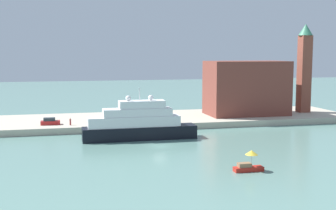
{
  "coord_description": "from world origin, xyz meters",
  "views": [
    {
      "loc": [
        -17.26,
        -78.95,
        17.44
      ],
      "look_at": [
        2.98,
        6.0,
        7.04
      ],
      "focal_mm": 46.8,
      "sensor_mm": 36.0,
      "label": 1
    }
  ],
  "objects_px": {
    "small_motorboat": "(249,163)",
    "mooring_bollard": "(170,121)",
    "bell_tower": "(304,65)",
    "large_yacht": "(138,124)",
    "harbor_building": "(246,88)",
    "parked_car": "(50,122)",
    "person_figure": "(70,122)"
  },
  "relations": [
    {
      "from": "small_motorboat",
      "to": "mooring_bollard",
      "type": "relative_size",
      "value": 6.01
    },
    {
      "from": "bell_tower",
      "to": "large_yacht",
      "type": "bearing_deg",
      "value": -157.94
    },
    {
      "from": "harbor_building",
      "to": "parked_car",
      "type": "height_order",
      "value": "harbor_building"
    },
    {
      "from": "small_motorboat",
      "to": "harbor_building",
      "type": "height_order",
      "value": "harbor_building"
    },
    {
      "from": "harbor_building",
      "to": "person_figure",
      "type": "bearing_deg",
      "value": -171.24
    },
    {
      "from": "harbor_building",
      "to": "person_figure",
      "type": "xyz_separation_m",
      "value": [
        -44.9,
        -6.92,
        -6.22
      ]
    },
    {
      "from": "bell_tower",
      "to": "parked_car",
      "type": "relative_size",
      "value": 5.61
    },
    {
      "from": "parked_car",
      "to": "bell_tower",
      "type": "bearing_deg",
      "value": 5.17
    },
    {
      "from": "large_yacht",
      "to": "mooring_bollard",
      "type": "distance_m",
      "value": 13.62
    },
    {
      "from": "large_yacht",
      "to": "parked_car",
      "type": "relative_size",
      "value": 5.47
    },
    {
      "from": "large_yacht",
      "to": "parked_car",
      "type": "height_order",
      "value": "large_yacht"
    },
    {
      "from": "harbor_building",
      "to": "bell_tower",
      "type": "distance_m",
      "value": 17.91
    },
    {
      "from": "parked_car",
      "to": "mooring_bollard",
      "type": "distance_m",
      "value": 26.95
    },
    {
      "from": "harbor_building",
      "to": "mooring_bollard",
      "type": "xyz_separation_m",
      "value": [
        -22.6,
        -8.85,
        -6.58
      ]
    },
    {
      "from": "large_yacht",
      "to": "small_motorboat",
      "type": "distance_m",
      "value": 30.16
    },
    {
      "from": "harbor_building",
      "to": "parked_car",
      "type": "distance_m",
      "value": 49.96
    },
    {
      "from": "parked_car",
      "to": "harbor_building",
      "type": "bearing_deg",
      "value": 6.04
    },
    {
      "from": "bell_tower",
      "to": "harbor_building",
      "type": "bearing_deg",
      "value": -177.35
    },
    {
      "from": "harbor_building",
      "to": "large_yacht",
      "type": "bearing_deg",
      "value": -149.15
    },
    {
      "from": "harbor_building",
      "to": "mooring_bollard",
      "type": "distance_m",
      "value": 25.14
    },
    {
      "from": "large_yacht",
      "to": "small_motorboat",
      "type": "bearing_deg",
      "value": -66.61
    },
    {
      "from": "small_motorboat",
      "to": "bell_tower",
      "type": "height_order",
      "value": "bell_tower"
    },
    {
      "from": "large_yacht",
      "to": "person_figure",
      "type": "relative_size",
      "value": 14.68
    },
    {
      "from": "small_motorboat",
      "to": "mooring_bollard",
      "type": "distance_m",
      "value": 37.8
    },
    {
      "from": "person_figure",
      "to": "large_yacht",
      "type": "bearing_deg",
      "value": -42.21
    },
    {
      "from": "harbor_building",
      "to": "small_motorboat",
      "type": "bearing_deg",
      "value": -112.97
    },
    {
      "from": "bell_tower",
      "to": "parked_car",
      "type": "bearing_deg",
      "value": -174.83
    },
    {
      "from": "small_motorboat",
      "to": "bell_tower",
      "type": "xyz_separation_m",
      "value": [
        36.68,
        47.32,
        12.97
      ]
    },
    {
      "from": "harbor_building",
      "to": "mooring_bollard",
      "type": "bearing_deg",
      "value": -158.61
    },
    {
      "from": "mooring_bollard",
      "to": "large_yacht",
      "type": "bearing_deg",
      "value": -132.04
    },
    {
      "from": "person_figure",
      "to": "bell_tower",
      "type": "bearing_deg",
      "value": 7.1
    },
    {
      "from": "parked_car",
      "to": "mooring_bollard",
      "type": "height_order",
      "value": "parked_car"
    }
  ]
}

